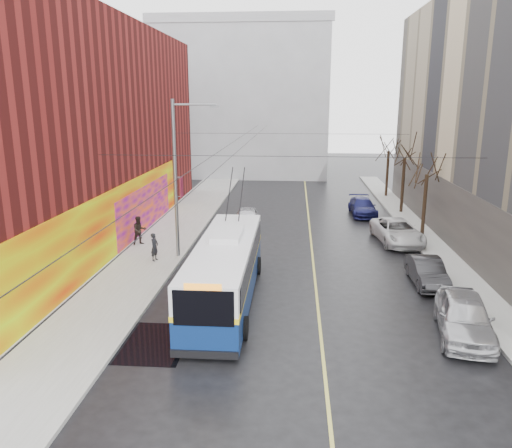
{
  "coord_description": "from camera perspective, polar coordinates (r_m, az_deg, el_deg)",
  "views": [
    {
      "loc": [
        0.37,
        -17.21,
        8.95
      ],
      "look_at": [
        -1.51,
        6.68,
        2.97
      ],
      "focal_mm": 35.0,
      "sensor_mm": 36.0,
      "label": 1
    }
  ],
  "objects": [
    {
      "name": "trolleybus",
      "position": [
        22.64,
        -3.51,
        -5.22
      ],
      "size": [
        2.71,
        11.44,
        5.4
      ],
      "rotation": [
        0.0,
        0.0,
        0.0
      ],
      "color": "navy",
      "rests_on": "ground"
    },
    {
      "name": "streetlight_pole",
      "position": [
        28.28,
        -8.91,
        5.51
      ],
      "size": [
        2.65,
        0.6,
        9.0
      ],
      "color": "slate",
      "rests_on": "ground"
    },
    {
      "name": "ground",
      "position": [
        19.4,
        2.98,
        -13.47
      ],
      "size": [
        140.0,
        140.0,
        0.0
      ],
      "primitive_type": "plane",
      "color": "black",
      "rests_on": "ground"
    },
    {
      "name": "tree_near",
      "position": [
        34.55,
        19.05,
        6.65
      ],
      "size": [
        3.2,
        3.2,
        6.4
      ],
      "color": "black",
      "rests_on": "ground"
    },
    {
      "name": "building_left",
      "position": [
        35.29,
        -23.49,
        9.7
      ],
      "size": [
        12.11,
        36.0,
        14.0
      ],
      "color": "#5E1412",
      "rests_on": "ground"
    },
    {
      "name": "tree_mid",
      "position": [
        41.3,
        16.71,
        8.3
      ],
      "size": [
        3.2,
        3.2,
        6.68
      ],
      "color": "black",
      "rests_on": "ground"
    },
    {
      "name": "lane_line",
      "position": [
        32.49,
        6.31,
        -2.06
      ],
      "size": [
        0.12,
        50.0,
        0.01
      ],
      "primitive_type": "cube",
      "color": "#BFB74C",
      "rests_on": "ground"
    },
    {
      "name": "pedestrian_b",
      "position": [
        31.86,
        -13.19,
        -0.72
      ],
      "size": [
        1.11,
        1.06,
        1.8
      ],
      "primitive_type": "imported",
      "rotation": [
        0.0,
        0.0,
        0.62
      ],
      "color": "black",
      "rests_on": "sidewalk_left"
    },
    {
      "name": "puddle",
      "position": [
        19.78,
        -11.63,
        -13.18
      ],
      "size": [
        2.51,
        3.43,
        0.01
      ],
      "primitive_type": "cube",
      "color": "black",
      "rests_on": "ground"
    },
    {
      "name": "building_far",
      "position": [
        62.53,
        -1.4,
        14.07
      ],
      "size": [
        20.5,
        12.1,
        18.0
      ],
      "color": "gray",
      "rests_on": "ground"
    },
    {
      "name": "parked_car_d",
      "position": [
        40.59,
        12.08,
        1.93
      ],
      "size": [
        2.02,
        4.69,
        1.34
      ],
      "primitive_type": "imported",
      "rotation": [
        0.0,
        0.0,
        0.03
      ],
      "color": "#16184E",
      "rests_on": "ground"
    },
    {
      "name": "tree_far",
      "position": [
        48.15,
        14.99,
        9.01
      ],
      "size": [
        3.2,
        3.2,
        6.57
      ],
      "color": "black",
      "rests_on": "ground"
    },
    {
      "name": "pigeons_flying",
      "position": [
        27.8,
        -1.0,
        9.87
      ],
      "size": [
        2.36,
        3.38,
        1.75
      ],
      "color": "slate"
    },
    {
      "name": "parked_car_a",
      "position": [
        21.17,
        22.69,
        -9.71
      ],
      "size": [
        2.73,
        5.1,
        1.65
      ],
      "primitive_type": "imported",
      "rotation": [
        0.0,
        0.0,
        -0.17
      ],
      "color": "#B2B3B7",
      "rests_on": "ground"
    },
    {
      "name": "sidewalk_right",
      "position": [
        31.73,
        20.1,
        -3.11
      ],
      "size": [
        2.0,
        60.0,
        0.15
      ],
      "primitive_type": "cube",
      "color": "gray",
      "rests_on": "ground"
    },
    {
      "name": "parked_car_b",
      "position": [
        26.24,
        18.95,
        -5.19
      ],
      "size": [
        1.43,
        4.02,
        1.32
      ],
      "primitive_type": "imported",
      "rotation": [
        0.0,
        0.0,
        0.01
      ],
      "color": "black",
      "rests_on": "ground"
    },
    {
      "name": "following_car",
      "position": [
        35.56,
        -1.05,
        0.66
      ],
      "size": [
        2.06,
        4.43,
        1.47
      ],
      "primitive_type": "imported",
      "rotation": [
        0.0,
        0.0,
        0.08
      ],
      "color": "silver",
      "rests_on": "ground"
    },
    {
      "name": "pedestrian_a",
      "position": [
        28.53,
        -11.52,
        -2.58
      ],
      "size": [
        0.51,
        0.65,
        1.58
      ],
      "primitive_type": "imported",
      "rotation": [
        0.0,
        0.0,
        1.32
      ],
      "color": "black",
      "rests_on": "sidewalk_left"
    },
    {
      "name": "parked_car_c",
      "position": [
        33.26,
        15.84,
        -0.82
      ],
      "size": [
        3.05,
        5.58,
        1.48
      ],
      "primitive_type": "imported",
      "rotation": [
        0.0,
        0.0,
        0.11
      ],
      "color": "silver",
      "rests_on": "ground"
    },
    {
      "name": "sidewalk_left",
      "position": [
        31.66,
        -11.04,
        -2.53
      ],
      "size": [
        4.0,
        60.0,
        0.15
      ],
      "primitive_type": "cube",
      "color": "gray",
      "rests_on": "ground"
    },
    {
      "name": "catenary_wires",
      "position": [
        32.23,
        -0.71,
        9.2
      ],
      "size": [
        18.0,
        60.0,
        0.22
      ],
      "color": "black"
    }
  ]
}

